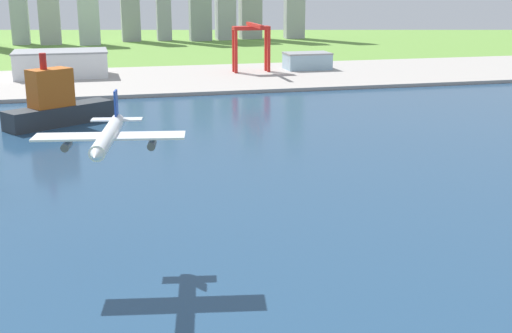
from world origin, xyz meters
TOP-DOWN VIEW (x-y plane):
  - ground_plane at (0.00, 300.00)m, footprint 2400.00×2400.00m
  - water_bay at (0.00, 240.00)m, footprint 840.00×360.00m
  - industrial_pier at (0.00, 490.00)m, footprint 840.00×140.00m
  - airplane_landing at (-21.85, 158.74)m, footprint 37.49×40.31m
  - container_barge at (-41.95, 347.83)m, footprint 55.20×42.64m
  - port_crane_red at (98.19, 504.82)m, footprint 28.25×44.50m
  - warehouse_main at (-43.81, 515.40)m, footprint 66.98×40.04m
  - warehouse_annex at (145.63, 512.32)m, footprint 35.78×23.33m

SIDE VIEW (x-z plane):
  - ground_plane at x=0.00m, z-range 0.00..0.00m
  - water_bay at x=0.00m, z-range 0.00..0.15m
  - industrial_pier at x=0.00m, z-range 0.00..2.50m
  - warehouse_annex at x=145.63m, z-range 2.52..15.75m
  - container_barge at x=-41.95m, z-range -7.84..28.97m
  - warehouse_main at x=-43.81m, z-range 2.52..21.62m
  - port_crane_red at x=98.19m, z-range 11.36..48.93m
  - airplane_landing at x=-21.85m, z-range 29.18..41.21m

